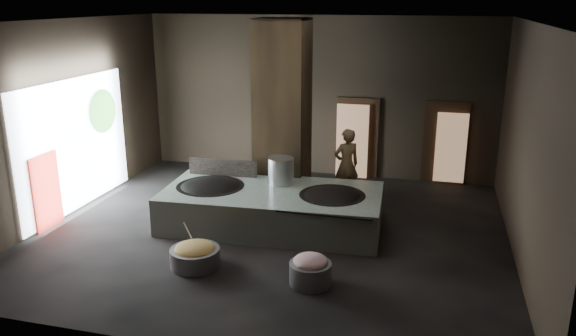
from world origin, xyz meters
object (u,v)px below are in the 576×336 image
(wok_left, at_px, (211,190))
(hearth_platform, at_px, (272,208))
(stock_pot, at_px, (281,171))
(cook, at_px, (346,165))
(meat_basin, at_px, (310,273))
(veg_basin, at_px, (195,257))
(wok_right, at_px, (332,199))

(wok_left, bearing_deg, hearth_platform, 1.97)
(wok_left, bearing_deg, stock_pot, 21.80)
(cook, distance_m, meat_basin, 4.57)
(veg_basin, height_order, meat_basin, meat_basin)
(stock_pot, bearing_deg, cook, 50.16)
(hearth_platform, xyz_separation_m, cook, (1.33, 2.08, 0.51))
(stock_pot, relative_size, meat_basin, 0.83)
(wok_right, xyz_separation_m, meat_basin, (0.08, -2.48, -0.54))
(cook, bearing_deg, wok_left, 3.39)
(wok_left, bearing_deg, meat_basin, -39.60)
(wok_right, distance_m, veg_basin, 3.28)
(wok_left, distance_m, cook, 3.51)
(stock_pot, distance_m, cook, 2.01)
(veg_basin, bearing_deg, wok_left, 104.46)
(wok_right, xyz_separation_m, veg_basin, (-2.22, -2.33, -0.57))
(hearth_platform, relative_size, meat_basin, 6.35)
(stock_pot, bearing_deg, wok_left, -158.20)
(wok_right, bearing_deg, veg_basin, -133.61)
(cook, bearing_deg, stock_pot, 16.04)
(meat_basin, bearing_deg, hearth_platform, 120.41)
(cook, xyz_separation_m, veg_basin, (-2.20, -4.37, -0.76))
(hearth_platform, relative_size, wok_left, 3.17)
(cook, relative_size, meat_basin, 2.45)
(hearth_platform, distance_m, wok_right, 1.39)
(veg_basin, xyz_separation_m, meat_basin, (2.30, -0.14, 0.03))
(hearth_platform, xyz_separation_m, veg_basin, (-0.87, -2.28, -0.24))
(hearth_platform, height_order, stock_pot, stock_pot)
(wok_left, height_order, wok_right, wok_left)
(stock_pot, distance_m, veg_basin, 3.13)
(hearth_platform, height_order, cook, cook)
(cook, xyz_separation_m, meat_basin, (0.10, -4.51, -0.72))
(stock_pot, xyz_separation_m, cook, (1.28, 1.53, -0.20))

